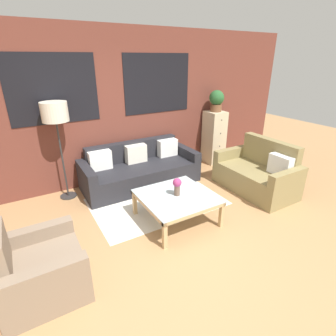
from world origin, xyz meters
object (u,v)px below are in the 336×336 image
(couch_dark, at_px, (140,170))
(settee_vintage, at_px, (258,174))
(drawer_cabinet, at_px, (214,137))
(potted_plant, at_px, (217,100))
(floor_lamp, at_px, (55,116))
(coffee_table, at_px, (176,199))
(armchair_corner, at_px, (38,270))
(flower_vase, at_px, (177,185))

(couch_dark, bearing_deg, settee_vintage, -37.05)
(couch_dark, relative_size, drawer_cabinet, 1.85)
(potted_plant, bearing_deg, couch_dark, -174.25)
(drawer_cabinet, relative_size, potted_plant, 2.60)
(settee_vintage, distance_m, floor_lamp, 3.59)
(settee_vintage, height_order, potted_plant, potted_plant)
(couch_dark, relative_size, coffee_table, 2.15)
(armchair_corner, relative_size, flower_vase, 3.16)
(coffee_table, bearing_deg, floor_lamp, 128.64)
(drawer_cabinet, bearing_deg, settee_vintage, -97.74)
(armchair_corner, distance_m, flower_vase, 1.99)
(potted_plant, bearing_deg, flower_vase, -141.44)
(coffee_table, relative_size, floor_lamp, 0.62)
(couch_dark, bearing_deg, potted_plant, 5.75)
(coffee_table, xyz_separation_m, potted_plant, (2.01, 1.60, 1.06))
(floor_lamp, relative_size, flower_vase, 6.18)
(floor_lamp, bearing_deg, flower_vase, -50.90)
(floor_lamp, relative_size, drawer_cabinet, 1.40)
(coffee_table, distance_m, potted_plant, 2.78)
(armchair_corner, bearing_deg, flower_vase, 11.83)
(armchair_corner, distance_m, drawer_cabinet, 4.41)
(armchair_corner, relative_size, floor_lamp, 0.51)
(armchair_corner, bearing_deg, coffee_table, 11.64)
(couch_dark, bearing_deg, flower_vase, -91.77)
(drawer_cabinet, xyz_separation_m, potted_plant, (0.00, 0.00, 0.84))
(armchair_corner, bearing_deg, couch_dark, 42.45)
(coffee_table, height_order, potted_plant, potted_plant)
(settee_vintage, distance_m, coffee_table, 1.81)
(couch_dark, distance_m, settee_vintage, 2.19)
(coffee_table, xyz_separation_m, flower_vase, (0.01, 0.01, 0.21))
(potted_plant, height_order, flower_vase, potted_plant)
(potted_plant, xyz_separation_m, flower_vase, (-2.00, -1.59, -0.85))
(floor_lamp, height_order, flower_vase, floor_lamp)
(settee_vintage, bearing_deg, armchair_corner, -172.66)
(couch_dark, height_order, potted_plant, potted_plant)
(armchair_corner, distance_m, potted_plant, 4.55)
(settee_vintage, xyz_separation_m, coffee_table, (-1.81, -0.09, 0.05))
(couch_dark, distance_m, armchair_corner, 2.67)
(couch_dark, xyz_separation_m, drawer_cabinet, (1.96, 0.20, 0.31))
(armchair_corner, relative_size, drawer_cabinet, 0.71)
(coffee_table, bearing_deg, couch_dark, 87.70)
(couch_dark, relative_size, potted_plant, 4.80)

